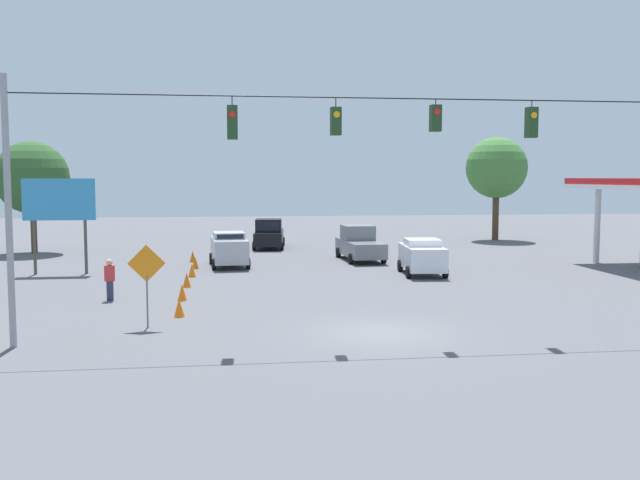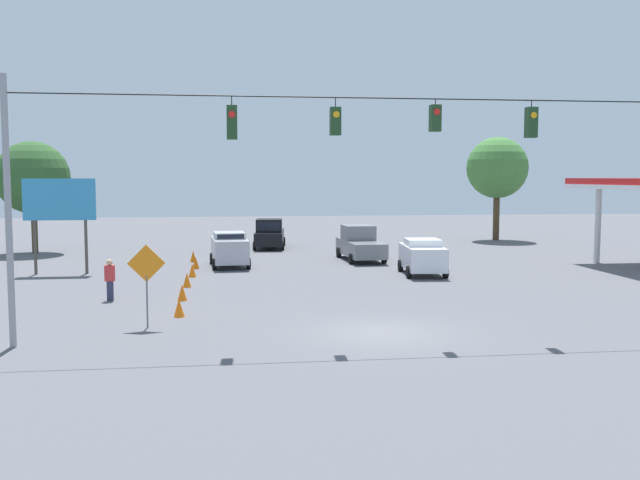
# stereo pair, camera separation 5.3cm
# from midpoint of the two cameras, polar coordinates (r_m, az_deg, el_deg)

# --- Properties ---
(ground_plane) EXTENTS (140.00, 140.00, 0.00)m
(ground_plane) POSITION_cam_midpoint_polar(r_m,az_deg,el_deg) (23.72, 4.84, -7.40)
(ground_plane) COLOR #56565B
(overhead_signal_span) EXTENTS (23.04, 0.38, 8.13)m
(overhead_signal_span) POSITION_cam_midpoint_polar(r_m,az_deg,el_deg) (22.69, 5.14, 5.41)
(overhead_signal_span) COLOR #939399
(overhead_signal_span) RESTS_ON ground_plane
(sedan_white_oncoming_far) EXTENTS (2.36, 4.22, 1.88)m
(sedan_white_oncoming_far) POSITION_cam_midpoint_polar(r_m,az_deg,el_deg) (37.65, 8.13, -1.28)
(sedan_white_oncoming_far) COLOR silver
(sedan_white_oncoming_far) RESTS_ON ground_plane
(pickup_truck_grey_oncoming_deep) EXTENTS (2.41, 5.60, 2.12)m
(pickup_truck_grey_oncoming_deep) POSITION_cam_midpoint_polar(r_m,az_deg,el_deg) (43.89, 3.15, -0.35)
(pickup_truck_grey_oncoming_deep) COLOR slate
(pickup_truck_grey_oncoming_deep) RESTS_ON ground_plane
(sedan_silver_withflow_far) EXTENTS (2.33, 4.58, 1.97)m
(sedan_silver_withflow_far) POSITION_cam_midpoint_polar(r_m,az_deg,el_deg) (41.05, -7.33, -0.68)
(sedan_silver_withflow_far) COLOR #A8AAB2
(sedan_silver_withflow_far) RESTS_ON ground_plane
(pickup_truck_black_withflow_deep) EXTENTS (2.60, 5.63, 2.12)m
(pickup_truck_black_withflow_deep) POSITION_cam_midpoint_polar(r_m,az_deg,el_deg) (51.36, -4.13, 0.44)
(pickup_truck_black_withflow_deep) COLOR black
(pickup_truck_black_withflow_deep) RESTS_ON ground_plane
(traffic_cone_nearest) EXTENTS (0.40, 0.40, 0.69)m
(traffic_cone_nearest) POSITION_cam_midpoint_polar(r_m,az_deg,el_deg) (26.66, -11.26, -5.33)
(traffic_cone_nearest) COLOR orange
(traffic_cone_nearest) RESTS_ON ground_plane
(traffic_cone_second) EXTENTS (0.40, 0.40, 0.69)m
(traffic_cone_second) POSITION_cam_midpoint_polar(r_m,az_deg,el_deg) (30.11, -11.02, -4.14)
(traffic_cone_second) COLOR orange
(traffic_cone_second) RESTS_ON ground_plane
(traffic_cone_third) EXTENTS (0.40, 0.40, 0.69)m
(traffic_cone_third) POSITION_cam_midpoint_polar(r_m,az_deg,el_deg) (33.68, -10.66, -3.16)
(traffic_cone_third) COLOR orange
(traffic_cone_third) RESTS_ON ground_plane
(traffic_cone_fourth) EXTENTS (0.40, 0.40, 0.69)m
(traffic_cone_fourth) POSITION_cam_midpoint_polar(r_m,az_deg,el_deg) (37.04, -10.25, -2.41)
(traffic_cone_fourth) COLOR orange
(traffic_cone_fourth) RESTS_ON ground_plane
(traffic_cone_fifth) EXTENTS (0.40, 0.40, 0.69)m
(traffic_cone_fifth) POSITION_cam_midpoint_polar(r_m,az_deg,el_deg) (40.29, -9.99, -1.81)
(traffic_cone_fifth) COLOR orange
(traffic_cone_fifth) RESTS_ON ground_plane
(traffic_cone_farthest) EXTENTS (0.40, 0.40, 0.69)m
(traffic_cone_farthest) POSITION_cam_midpoint_polar(r_m,az_deg,el_deg) (43.55, -10.18, -1.30)
(traffic_cone_farthest) COLOR orange
(traffic_cone_farthest) RESTS_ON ground_plane
(roadside_billboard) EXTENTS (3.70, 0.16, 5.03)m
(roadside_billboard) POSITION_cam_midpoint_polar(r_m,az_deg,el_deg) (39.77, -20.19, 2.59)
(roadside_billboard) COLOR #4C473D
(roadside_billboard) RESTS_ON ground_plane
(work_zone_sign) EXTENTS (1.27, 0.06, 2.84)m
(work_zone_sign) POSITION_cam_midpoint_polar(r_m,az_deg,el_deg) (24.78, -13.76, -2.33)
(work_zone_sign) COLOR slate
(work_zone_sign) RESTS_ON ground_plane
(pedestrian) EXTENTS (0.40, 0.28, 1.73)m
(pedestrian) POSITION_cam_midpoint_polar(r_m,az_deg,el_deg) (30.75, -16.52, -3.07)
(pedestrian) COLOR #2D334C
(pedestrian) RESTS_ON ground_plane
(tree_horizon_left) EXTENTS (4.85, 4.85, 7.50)m
(tree_horizon_left) POSITION_cam_midpoint_polar(r_m,az_deg,el_deg) (51.41, -22.08, 4.64)
(tree_horizon_left) COLOR #4C3823
(tree_horizon_left) RESTS_ON ground_plane
(tree_horizon_right) EXTENTS (4.92, 4.92, 8.31)m
(tree_horizon_right) POSITION_cam_midpoint_polar(r_m,az_deg,el_deg) (59.27, 13.92, 5.60)
(tree_horizon_right) COLOR #4C3823
(tree_horizon_right) RESTS_ON ground_plane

